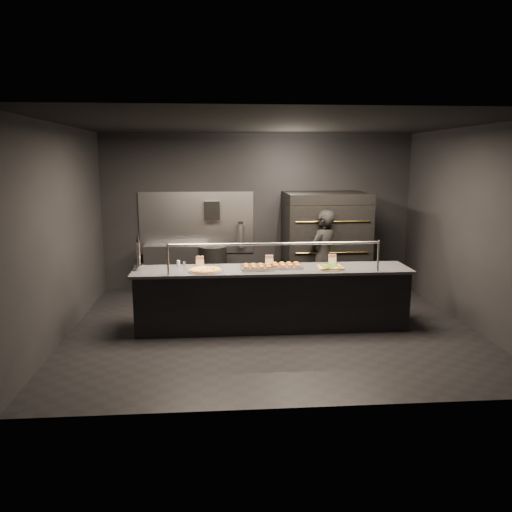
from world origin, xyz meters
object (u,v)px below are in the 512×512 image
Objects in this scene: trash_bin at (213,269)px; beer_tap at (139,259)px; round_pizza at (205,270)px; square_pizza at (330,267)px; fire_extinguisher at (241,235)px; worker at (323,257)px; slider_tray_a at (257,267)px; slider_tray_b at (286,266)px; prep_shelf at (177,268)px; towel_dispenser at (212,210)px; service_counter at (272,298)px; pizza_oven at (325,243)px.

beer_tap is at bearing -116.10° from trash_bin.
round_pizza is 1.17× the size of square_pizza.
worker is (1.38, -1.15, -0.23)m from fire_extinguisher.
fire_extinguisher reaches higher than trash_bin.
trash_bin is (0.09, 2.26, -0.49)m from round_pizza.
slider_tray_a is 1.08m from square_pizza.
worker is at bearing 82.47° from square_pizza.
slider_tray_b is (0.44, 0.07, -0.00)m from slider_tray_a.
slider_tray_b is at bearing 169.57° from square_pizza.
towel_dispenser is (0.70, 0.07, 1.10)m from prep_shelf.
worker is (0.82, 1.21, -0.12)m from slider_tray_b.
beer_tap reaches higher than slider_tray_b.
beer_tap is (-0.35, -2.30, 0.63)m from prep_shelf.
square_pizza is at bearing -5.45° from service_counter.
slider_tray_a is at bearing 6.26° from worker.
worker is at bearing -30.65° from towel_dispenser.
slider_tray_a is at bearing -1.85° from beer_tap.
pizza_oven is 3.67m from beer_tap.
slider_tray_b is (0.21, 0.04, 0.48)m from service_counter.
fire_extinguisher is 0.31× the size of worker.
slider_tray_a is (0.67, -2.42, -0.60)m from towel_dispenser.
prep_shelf is 2.41m from beer_tap.
slider_tray_a is (1.37, -2.35, 0.50)m from prep_shelf.
towel_dispenser is at bearing 90.00° from trash_bin.
service_counter is at bearing -69.37° from towel_dispenser.
slider_tray_b reaches higher than trash_bin.
square_pizza is at bearing -2.17° from beer_tap.
service_counter reaches higher than slider_tray_a.
service_counter is 2.50m from fire_extinguisher.
service_counter is 2.78m from towel_dispenser.
square_pizza is at bearing -52.08° from trash_bin.
round_pizza is at bearing -137.66° from pizza_oven.
worker reaches higher than service_counter.
worker is (1.03, 1.25, 0.36)m from service_counter.
pizza_oven is 3.61× the size of slider_tray_a.
fire_extinguisher reaches higher than round_pizza.
slider_tray_a reaches higher than trash_bin.
pizza_oven is 1.59× the size of prep_shelf.
towel_dispenser is at bearing 125.34° from square_pizza.
square_pizza is (0.85, -0.08, 0.47)m from service_counter.
slider_tray_a is (0.12, -2.43, -0.11)m from fire_extinguisher.
pizza_oven is at bearing -13.14° from towel_dispenser.
beer_tap is 0.98m from round_pizza.
slider_tray_b is 1.47m from worker.
beer_tap is (-1.05, -2.37, -0.47)m from towel_dispenser.
slider_tray_a is 1.80m from worker.
beer_tap is (-3.15, -1.88, 0.11)m from pizza_oven.
worker is at bearing 50.51° from service_counter.
fire_extinguisher is 2.58m from round_pizza.
prep_shelf is 2.38× the size of fire_extinguisher.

